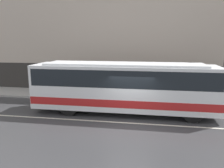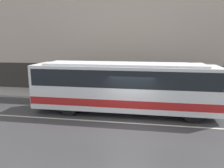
% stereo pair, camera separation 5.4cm
% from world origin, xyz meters
% --- Properties ---
extents(ground_plane, '(60.00, 60.00, 0.00)m').
position_xyz_m(ground_plane, '(0.00, 0.00, 0.00)').
color(ground_plane, '#38383A').
extents(sidewalk, '(60.00, 2.96, 0.15)m').
position_xyz_m(sidewalk, '(0.00, 5.48, 0.07)').
color(sidewalk, '#A09E99').
rests_on(sidewalk, ground_plane).
extents(building_facade, '(60.00, 0.35, 9.80)m').
position_xyz_m(building_facade, '(0.00, 7.10, 4.72)').
color(building_facade, '#B7A899').
rests_on(building_facade, ground_plane).
extents(lane_stripe, '(54.00, 0.14, 0.01)m').
position_xyz_m(lane_stripe, '(0.00, 0.00, 0.00)').
color(lane_stripe, beige).
rests_on(lane_stripe, ground_plane).
extents(transit_bus, '(11.14, 2.50, 3.12)m').
position_xyz_m(transit_bus, '(-0.57, 1.75, 1.76)').
color(transit_bus, white).
rests_on(transit_bus, ground_plane).
extents(pedestrian_waiting, '(0.36, 0.36, 1.60)m').
position_xyz_m(pedestrian_waiting, '(-3.80, 6.39, 0.89)').
color(pedestrian_waiting, navy).
rests_on(pedestrian_waiting, sidewalk).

